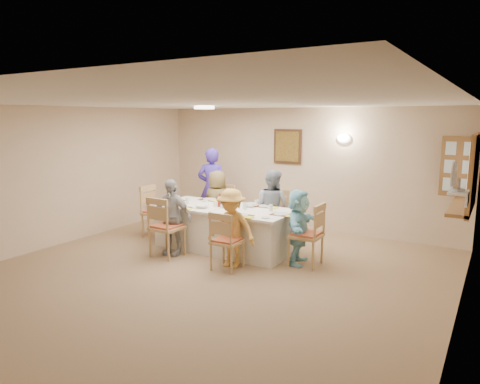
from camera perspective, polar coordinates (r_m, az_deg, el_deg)
The scene contains 49 objects.
ground at distance 6.31m, azimuth -5.21°, elevation -11.50°, with size 7.00×7.00×0.00m, color #7B6549.
room_walls at distance 5.93m, azimuth -5.43°, elevation 2.26°, with size 7.00×7.00×7.00m.
wall_picture at distance 9.04m, azimuth 6.35°, elevation 6.05°, with size 0.62×0.05×0.72m.
wall_sconce at distance 8.56m, azimuth 13.64°, elevation 6.96°, with size 0.26×0.09×0.18m, color white.
ceiling_light at distance 7.68m, azimuth -4.79°, elevation 11.15°, with size 0.36×0.36×0.05m, color white.
serving_hatch at distance 7.15m, azimuth 28.70°, elevation 2.27°, with size 0.06×1.50×1.15m, color brown.
hatch_sill at distance 7.23m, azimuth 27.41°, elevation -1.77°, with size 0.30×1.50×0.05m, color brown.
shutter_door at distance 7.92m, azimuth 27.13°, elevation 3.03°, with size 0.55×0.04×1.00m, color brown.
fan_shelf at distance 5.83m, azimuth 27.10°, elevation -0.07°, with size 0.22×0.36×0.03m, color white.
desk_fan at distance 5.81m, azimuth 26.93°, elevation 1.42°, with size 0.30×0.30×0.28m, color #A5A5A8, non-canonical shape.
dining_table at distance 7.53m, azimuth -2.20°, elevation -4.86°, with size 2.47×1.05×0.76m, color silver.
chair_back_left at distance 8.48m, azimuth -2.58°, elevation -2.42°, with size 0.47×0.47×0.98m, color tan, non-canonical shape.
chair_back_right at distance 7.88m, azimuth 4.67°, elevation -3.38°, with size 0.47×0.47×0.98m, color tan, non-canonical shape.
chair_front_left at distance 7.24m, azimuth -9.72°, elevation -4.50°, with size 0.49×0.49×1.03m, color tan, non-canonical shape.
chair_front_right at distance 6.55m, azimuth -1.72°, elevation -6.42°, with size 0.44×0.44×0.92m, color tan, non-canonical shape.
chair_left_end at distance 8.44m, azimuth -11.01°, elevation -2.56°, with size 0.48×0.48×1.01m, color tan, non-canonical shape.
chair_right_end at distance 6.79m, azimuth 8.79°, elevation -5.54°, with size 0.48×0.48×1.01m, color tan, non-canonical shape.
diner_back_left at distance 8.35m, azimuth -3.05°, elevation -1.52°, with size 0.65×0.44×1.29m, color brown.
diner_back_right at distance 7.74m, azimuth 4.29°, elevation -2.08°, with size 0.73×0.59×1.39m, color #8994A6.
diner_front_left at distance 7.30m, azimuth -9.13°, elevation -3.32°, with size 0.79×0.40×1.29m, color #A5A5A5.
diner_front_right at distance 6.61m, azimuth -1.15°, elevation -4.85°, with size 0.84×0.54×1.23m, color gold.
diner_right_end at distance 6.82m, azimuth 7.80°, elevation -4.62°, with size 0.57×1.16×1.20m, color #97E9FD.
caregiver at distance 8.95m, azimuth -3.73°, elevation 0.52°, with size 0.72×0.61×1.68m, color #4330B7.
placemat_fl at distance 7.47m, azimuth -7.85°, elevation -2.06°, with size 0.34×0.25×0.01m, color #472B19.
plate_fl at distance 7.46m, azimuth -7.86°, elevation -1.98°, with size 0.23×0.23×0.01m, color white.
napkin_fl at distance 7.32m, azimuth -7.01°, elevation -2.23°, with size 0.13×0.13×0.01m, color #FFF035.
placemat_fr at distance 6.78m, azimuth 0.03°, elevation -3.18°, with size 0.38×0.28×0.01m, color #472B19.
plate_fr at distance 6.78m, azimuth 0.03°, elevation -3.10°, with size 0.25×0.25×0.02m, color white.
napkin_fr at distance 6.65m, azimuth 1.13°, elevation -3.39°, with size 0.14×0.14×0.01m, color #FFF035.
placemat_bl at distance 8.12m, azimuth -4.10°, elevation -1.02°, with size 0.38×0.28×0.01m, color #472B19.
plate_bl at distance 8.12m, azimuth -4.10°, elevation -0.95°, with size 0.24×0.24×0.02m, color white.
napkin_bl at distance 7.98m, azimuth -3.26°, elevation -1.16°, with size 0.15×0.15×0.01m, color #FFF035.
placemat_br at distance 7.50m, azimuth 3.39°, elevation -1.93°, with size 0.33×0.24×0.01m, color #472B19.
plate_br at distance 7.49m, azimuth 3.39°, elevation -1.86°, with size 0.22×0.22×0.01m, color white.
napkin_br at distance 7.37m, azimuth 4.44°, elevation -2.09°, with size 0.15×0.15×0.01m, color #FFF035.
placemat_le at distance 8.10m, azimuth -8.71°, elevation -1.14°, with size 0.38×0.28×0.01m, color #472B19.
plate_le at distance 8.09m, azimuth -8.72°, elevation -1.07°, with size 0.25×0.25×0.02m, color white.
napkin_le at distance 7.94m, azimuth -7.95°, elevation -1.28°, with size 0.14×0.14×0.01m, color #FFF035.
placemat_re at distance 6.90m, azimuth 5.55°, elevation -3.00°, with size 0.33×0.25×0.01m, color #472B19.
plate_re at distance 6.90m, azimuth 5.55°, elevation -2.92°, with size 0.25×0.25×0.02m, color white.
napkin_re at distance 6.78m, azimuth 6.73°, elevation -3.20°, with size 0.13×0.13×0.01m, color #FFF035.
teacup_a at distance 7.67m, azimuth -8.46°, elevation -1.44°, with size 0.14×0.14×0.09m, color white.
teacup_b at distance 7.69m, azimuth 2.21°, elevation -1.36°, with size 0.08×0.08×0.08m, color white.
bowl_a at distance 7.41m, azimuth -5.08°, elevation -1.89°, with size 0.31×0.31×0.06m, color white.
bowl_b at distance 7.45m, azimuth 1.32°, elevation -1.75°, with size 0.26×0.26×0.06m, color white.
condiment_ketchup at distance 7.46m, azimuth -2.71°, elevation -1.08°, with size 0.10×0.10×0.24m, color #A51D0E.
condiment_brown at distance 7.49m, azimuth -1.60°, elevation -1.20°, with size 0.11×0.11×0.19m, color #402111.
condiment_malt at distance 7.33m, azimuth -1.70°, elevation -1.53°, with size 0.14×0.14×0.17m, color #402111.
drinking_glass at distance 7.56m, azimuth -2.96°, elevation -1.42°, with size 0.06×0.06×0.10m, color silver.
Camera 1 is at (3.54, -4.70, 2.30)m, focal length 32.00 mm.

